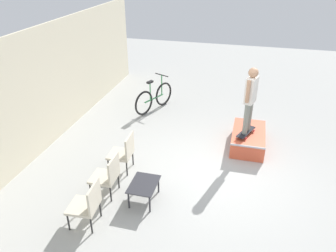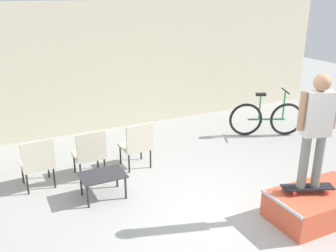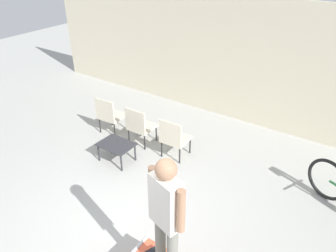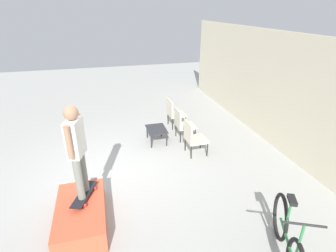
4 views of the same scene
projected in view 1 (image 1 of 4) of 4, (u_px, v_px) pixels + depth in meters
name	position (u px, v px, depth m)	size (l,w,h in m)	color
ground_plane	(217.00, 174.00, 7.52)	(24.00, 24.00, 0.00)	#A8A8A3
house_wall_back	(35.00, 94.00, 7.79)	(12.00, 0.06, 3.00)	beige
skate_ramp_box	(248.00, 139.00, 8.52)	(1.52, 0.82, 0.43)	#DB5638
skateboard_on_ramp	(246.00, 132.00, 8.24)	(0.78, 0.47, 0.07)	black
person_skater	(250.00, 96.00, 7.78)	(0.55, 0.30, 1.66)	gray
coffee_table	(144.00, 186.00, 6.57)	(0.72, 0.53, 0.41)	#2D2D33
patio_chair_left	(88.00, 203.00, 5.91)	(0.55, 0.55, 0.91)	black
patio_chair_center	(108.00, 174.00, 6.67)	(0.53, 0.53, 0.91)	black
patio_chair_right	(124.00, 151.00, 7.44)	(0.54, 0.54, 0.91)	black
bicycle	(154.00, 98.00, 10.39)	(1.59, 0.79, 1.08)	black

